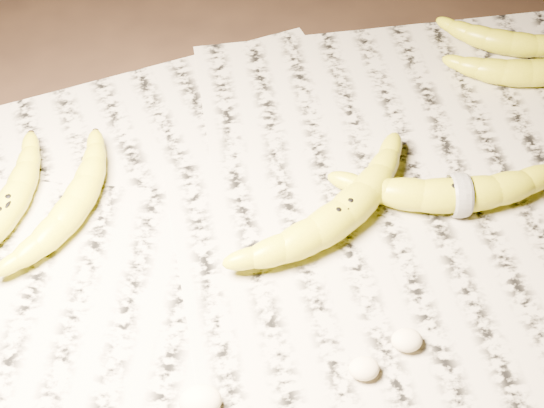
{
  "coord_description": "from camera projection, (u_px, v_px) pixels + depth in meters",
  "views": [
    {
      "loc": [
        -0.06,
        -0.47,
        0.63
      ],
      "look_at": [
        -0.0,
        0.01,
        0.05
      ],
      "focal_mm": 50.0,
      "sensor_mm": 36.0,
      "label": 1
    }
  ],
  "objects": [
    {
      "name": "ground",
      "position": [
        274.0,
        240.0,
        0.79
      ],
      "size": [
        3.0,
        3.0,
        0.0
      ],
      "primitive_type": "plane",
      "color": "black",
      "rests_on": "ground"
    },
    {
      "name": "newspaper_patch",
      "position": [
        305.0,
        225.0,
        0.8
      ],
      "size": [
        0.9,
        0.7,
        0.01
      ],
      "primitive_type": "cube",
      "color": "#ADA795",
      "rests_on": "ground"
    },
    {
      "name": "banana_left_a",
      "position": [
        5.0,
        209.0,
        0.78
      ],
      "size": [
        0.13,
        0.19,
        0.03
      ],
      "primitive_type": null,
      "rotation": [
        0.0,
        0.0,
        1.13
      ],
      "color": "#CED01A",
      "rests_on": "newspaper_patch"
    },
    {
      "name": "banana_left_b",
      "position": [
        74.0,
        203.0,
        0.79
      ],
      "size": [
        0.13,
        0.18,
        0.03
      ],
      "primitive_type": null,
      "rotation": [
        0.0,
        0.0,
        1.11
      ],
      "color": "#CED01A",
      "rests_on": "newspaper_patch"
    },
    {
      "name": "banana_center",
      "position": [
        342.0,
        213.0,
        0.77
      ],
      "size": [
        0.22,
        0.18,
        0.04
      ],
      "primitive_type": null,
      "rotation": [
        0.0,
        0.0,
        0.63
      ],
      "color": "#CED01A",
      "rests_on": "newspaper_patch"
    },
    {
      "name": "banana_taped",
      "position": [
        459.0,
        193.0,
        0.79
      ],
      "size": [
        0.23,
        0.07,
        0.04
      ],
      "primitive_type": null,
      "rotation": [
        0.0,
        0.0,
        -0.04
      ],
      "color": "#CED01A",
      "rests_on": "newspaper_patch"
    },
    {
      "name": "banana_upper_a",
      "position": [
        511.0,
        41.0,
        0.96
      ],
      "size": [
        0.17,
        0.11,
        0.03
      ],
      "primitive_type": null,
      "rotation": [
        0.0,
        0.0,
        -0.37
      ],
      "color": "#CED01A",
      "rests_on": "newspaper_patch"
    },
    {
      "name": "banana_upper_b",
      "position": [
        529.0,
        71.0,
        0.92
      ],
      "size": [
        0.17,
        0.07,
        0.03
      ],
      "primitive_type": null,
      "rotation": [
        0.0,
        0.0,
        -0.11
      ],
      "color": "#CED01A",
      "rests_on": "newspaper_patch"
    },
    {
      "name": "measuring_tape",
      "position": [
        459.0,
        193.0,
        0.79
      ],
      "size": [
        0.01,
        0.05,
        0.05
      ],
      "primitive_type": "torus",
      "rotation": [
        0.0,
        1.57,
        -0.04
      ],
      "color": "white",
      "rests_on": "newspaper_patch"
    },
    {
      "name": "flesh_chunk_a",
      "position": [
        200.0,
        399.0,
        0.65
      ],
      "size": [
        0.04,
        0.03,
        0.02
      ],
      "primitive_type": "ellipsoid",
      "color": "#F6EBBF",
      "rests_on": "newspaper_patch"
    },
    {
      "name": "flesh_chunk_b",
      "position": [
        364.0,
        366.0,
        0.68
      ],
      "size": [
        0.03,
        0.02,
        0.02
      ],
      "primitive_type": "ellipsoid",
      "color": "#F6EBBF",
      "rests_on": "newspaper_patch"
    },
    {
      "name": "flesh_chunk_c",
      "position": [
        407.0,
        338.0,
        0.69
      ],
      "size": [
        0.03,
        0.02,
        0.02
      ],
      "primitive_type": "ellipsoid",
      "color": "#F6EBBF",
      "rests_on": "newspaper_patch"
    }
  ]
}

